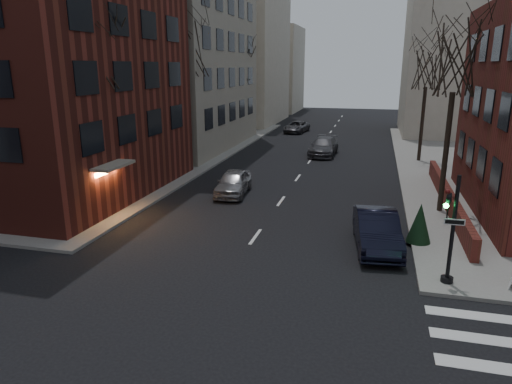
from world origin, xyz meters
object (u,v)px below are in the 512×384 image
streetlamp_far (252,98)px  traffic_signal (450,237)px  tree_right_b (427,68)px  parked_sedan (377,230)px  tree_right_a (456,60)px  tree_left_a (98,51)px  streetlamp_near (177,118)px  car_lane_far (296,127)px  evergreen_shrub (420,223)px  tree_left_b (189,49)px  car_lane_silver (233,183)px  car_lane_gray (324,147)px  tree_left_c (242,63)px

streetlamp_far → traffic_signal: bearing=-63.9°
tree_right_b → parked_sedan: bearing=-99.5°
tree_right_a → streetlamp_far: bearing=125.3°
tree_left_a → tree_right_a: (17.60, 4.00, -0.44)m
streetlamp_near → car_lane_far: streetlamp_near is taller
traffic_signal → evergreen_shrub: (-0.64, 3.88, -0.87)m
tree_left_b → parked_sedan: bearing=-44.3°
car_lane_silver → tree_left_a: bearing=-144.4°
tree_left_b → streetlamp_far: bearing=87.9°
tree_left_b → car_lane_silver: bearing=-52.3°
tree_left_b → tree_right_a: tree_left_b is taller
streetlamp_near → car_lane_gray: streetlamp_near is taller
tree_left_b → tree_right_b: bearing=18.8°
traffic_signal → streetlamp_far: 36.81m
tree_right_a → parked_sedan: size_ratio=1.95×
traffic_signal → streetlamp_far: (-16.14, 33.01, 2.33)m
tree_left_b → streetlamp_far: size_ratio=1.72×
streetlamp_far → tree_right_b: bearing=-30.5°
streetlamp_far → car_lane_gray: 13.19m
tree_left_a → tree_left_c: 26.00m
tree_left_b → car_lane_far: 22.65m
car_lane_far → evergreen_shrub: size_ratio=2.67×
traffic_signal → streetlamp_near: (-16.14, 13.01, 2.33)m
tree_right_a → streetlamp_near: bearing=166.8°
car_lane_gray → evergreen_shrub: 21.16m
streetlamp_near → streetlamp_far: bearing=90.0°
tree_right_a → evergreen_shrub: (-1.50, -5.13, -6.99)m
streetlamp_near → car_lane_far: size_ratio=1.32×
tree_left_a → tree_left_c: tree_left_a is taller
tree_left_b → parked_sedan: tree_left_b is taller
streetlamp_near → tree_right_b: bearing=30.5°
tree_left_b → car_lane_silver: (5.62, -7.26, -8.16)m
streetlamp_near → car_lane_far: (4.24, 24.53, -3.58)m
tree_left_c → tree_left_a: bearing=-90.0°
streetlamp_near → streetlamp_far: same height
tree_left_a → car_lane_far: (4.84, 32.53, -7.81)m
streetlamp_near → car_lane_far: 25.15m
traffic_signal → evergreen_shrub: traffic_signal is taller
tree_right_a → streetlamp_far: tree_right_a is taller
tree_left_c → streetlamp_far: size_ratio=1.55×
car_lane_gray → tree_left_b: bearing=-141.5°
traffic_signal → car_lane_far: bearing=107.6°
tree_left_c → tree_right_a: size_ratio=1.00×
tree_left_b → car_lane_gray: tree_left_b is taller
tree_left_b → car_lane_far: size_ratio=2.27×
traffic_signal → tree_right_a: 10.92m
car_lane_silver → evergreen_shrub: bearing=-33.8°
streetlamp_far → car_lane_far: streetlamp_far is taller
tree_left_b → evergreen_shrub: 22.22m
parked_sedan → car_lane_gray: size_ratio=0.93×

